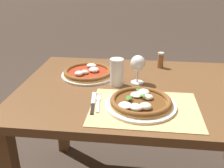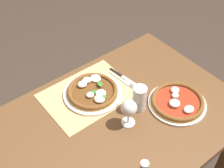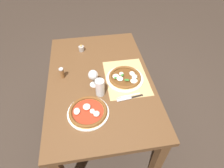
{
  "view_description": "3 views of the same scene",
  "coord_description": "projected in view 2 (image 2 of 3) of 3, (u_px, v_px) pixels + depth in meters",
  "views": [
    {
      "loc": [
        -0.06,
        -1.26,
        1.31
      ],
      "look_at": [
        -0.19,
        -0.09,
        0.79
      ],
      "focal_mm": 42.0,
      "sensor_mm": 36.0,
      "label": 1
    },
    {
      "loc": [
        0.6,
        0.77,
        1.97
      ],
      "look_at": [
        -0.13,
        -0.15,
        0.82
      ],
      "focal_mm": 50.0,
      "sensor_mm": 36.0,
      "label": 2
    },
    {
      "loc": [
        -1.18,
        0.08,
        1.87
      ],
      "look_at": [
        -0.16,
        -0.08,
        0.82
      ],
      "focal_mm": 30.0,
      "sensor_mm": 36.0,
      "label": 3
    }
  ],
  "objects": [
    {
      "name": "knife",
      "position": [
        124.0,
        77.0,
        1.79
      ],
      "size": [
        0.04,
        0.22,
        0.01
      ],
      "color": "black",
      "rests_on": "paper_placemat"
    },
    {
      "name": "pizza_far",
      "position": [
        178.0,
        102.0,
        1.64
      ],
      "size": [
        0.31,
        0.31,
        0.05
      ],
      "color": "silver",
      "rests_on": "dining_table"
    },
    {
      "name": "dining_table",
      "position": [
        110.0,
        135.0,
        1.63
      ],
      "size": [
        1.37,
        0.89,
        0.74
      ],
      "color": "brown",
      "rests_on": "ground"
    },
    {
      "name": "pizza_near",
      "position": [
        93.0,
        91.0,
        1.69
      ],
      "size": [
        0.32,
        0.32,
        0.05
      ],
      "color": "silver",
      "rests_on": "paper_placemat"
    },
    {
      "name": "fork",
      "position": [
        122.0,
        80.0,
        1.78
      ],
      "size": [
        0.04,
        0.2,
        0.0
      ],
      "color": "#B7B7BC",
      "rests_on": "paper_placemat"
    },
    {
      "name": "paper_placemat",
      "position": [
        88.0,
        94.0,
        1.7
      ],
      "size": [
        0.48,
        0.36,
        0.0
      ],
      "primitive_type": "cube",
      "color": "tan",
      "rests_on": "dining_table"
    },
    {
      "name": "wine_glass",
      "position": [
        129.0,
        109.0,
        1.49
      ],
      "size": [
        0.08,
        0.08,
        0.16
      ],
      "color": "silver",
      "rests_on": "dining_table"
    },
    {
      "name": "pint_glass",
      "position": [
        139.0,
        99.0,
        1.59
      ],
      "size": [
        0.07,
        0.07,
        0.15
      ],
      "color": "silver",
      "rests_on": "dining_table"
    }
  ]
}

